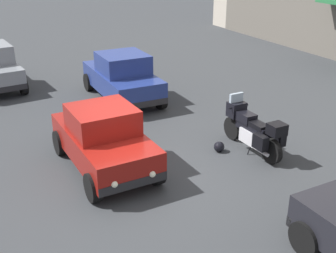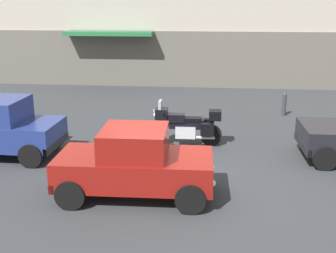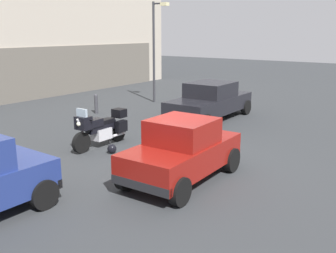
{
  "view_description": "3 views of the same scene",
  "coord_description": "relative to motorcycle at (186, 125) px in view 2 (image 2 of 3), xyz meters",
  "views": [
    {
      "loc": [
        8.39,
        -3.33,
        5.03
      ],
      "look_at": [
        -0.05,
        1.02,
        0.95
      ],
      "focal_mm": 45.79,
      "sensor_mm": 36.0,
      "label": 1
    },
    {
      "loc": [
        1.17,
        -9.24,
        4.17
      ],
      "look_at": [
        0.08,
        1.23,
        1.14
      ],
      "focal_mm": 46.2,
      "sensor_mm": 36.0,
      "label": 2
    },
    {
      "loc": [
        -7.96,
        -5.5,
        3.6
      ],
      "look_at": [
        0.64,
        0.77,
        0.97
      ],
      "focal_mm": 41.2,
      "sensor_mm": 36.0,
      "label": 3
    }
  ],
  "objects": [
    {
      "name": "helmet",
      "position": [
        -0.34,
        -0.78,
        -0.48
      ],
      "size": [
        0.28,
        0.28,
        0.28
      ],
      "primitive_type": "sphere",
      "color": "black",
      "rests_on": "ground"
    },
    {
      "name": "bollard_curbside",
      "position": [
        3.5,
        3.92,
        -0.15
      ],
      "size": [
        0.16,
        0.16,
        0.89
      ],
      "color": "#333338",
      "rests_on": "ground"
    },
    {
      "name": "motorcycle",
      "position": [
        0.0,
        0.0,
        0.0
      ],
      "size": [
        2.26,
        0.77,
        1.36
      ],
      "rotation": [
        0.0,
        0.0,
        3.16
      ],
      "color": "black",
      "rests_on": "ground"
    },
    {
      "name": "car_compact_side",
      "position": [
        -0.89,
        -3.72,
        0.15
      ],
      "size": [
        3.51,
        1.78,
        1.56
      ],
      "rotation": [
        0.0,
        0.0,
        0.03
      ],
      "color": "maroon",
      "rests_on": "ground"
    },
    {
      "name": "ground_plane",
      "position": [
        -0.41,
        -3.24,
        -0.62
      ],
      "size": [
        80.0,
        80.0,
        0.0
      ],
      "primitive_type": "plane",
      "color": "#2D3033"
    }
  ]
}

